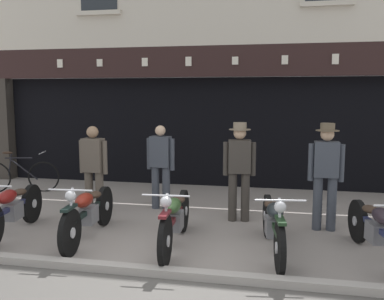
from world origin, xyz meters
The scene contains 13 objects.
shop_facade centered at (0.00, 7.00, 1.74)m, with size 11.76×4.42×6.48m.
motorcycle_left centered at (-2.53, 1.08, 0.43)m, with size 0.62×1.98×0.93m.
motorcycle_center_left centered at (-1.28, 1.13, 0.43)m, with size 0.62×2.07×0.93m.
motorcycle_center centered at (0.09, 1.07, 0.43)m, with size 0.62×2.11×0.93m.
motorcycle_center_right centered at (1.47, 1.10, 0.43)m, with size 0.62×2.04×0.92m.
motorcycle_right centered at (2.83, 1.14, 0.42)m, with size 0.62×1.98×0.91m.
salesman_left centered at (-1.78, 2.44, 0.90)m, with size 0.56×0.26×1.63m.
shopkeeper_center centered at (-0.68, 3.05, 0.89)m, with size 0.56×0.26×1.62m.
salesman_right centered at (0.87, 2.55, 0.97)m, with size 0.56×0.37×1.72m.
assistant_far_right centered at (2.27, 2.31, 0.98)m, with size 0.56×0.36×1.74m.
advert_board_near centered at (-1.65, 5.40, 1.55)m, with size 0.70×0.03×0.98m.
advert_board_far centered at (-2.91, 5.40, 1.57)m, with size 0.75×0.03×0.92m.
leaning_bicycle centered at (-4.22, 3.80, 0.38)m, with size 1.74×0.62×0.94m.
Camera 1 is at (1.49, -4.65, 2.18)m, focal length 39.55 mm.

